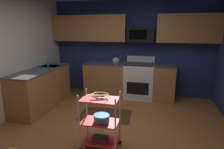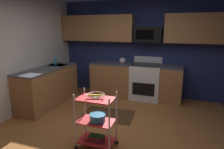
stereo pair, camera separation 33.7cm
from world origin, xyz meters
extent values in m
cube|color=#995B2D|center=(0.00, 0.00, -0.02)|extent=(4.40, 4.80, 0.04)
cube|color=navy|center=(0.00, 2.43, 1.30)|extent=(4.52, 0.06, 2.60)
cube|color=#9E6B3D|center=(0.00, 2.10, 0.44)|extent=(2.42, 0.60, 0.88)
cube|color=#4C4C51|center=(0.00, 2.10, 0.90)|extent=(2.42, 0.60, 0.04)
cube|color=#9E6B3D|center=(-1.90, 0.91, 0.44)|extent=(0.60, 1.79, 0.88)
cube|color=#4C4C51|center=(-1.90, 0.91, 0.90)|extent=(0.60, 1.79, 0.04)
cube|color=#B7BABC|center=(-1.90, 1.35, 0.84)|extent=(0.44, 0.36, 0.16)
cube|color=white|center=(0.29, 2.10, 0.46)|extent=(0.76, 0.64, 0.92)
cube|color=black|center=(0.29, 1.78, 0.35)|extent=(0.56, 0.01, 0.32)
cube|color=white|center=(0.29, 2.39, 1.01)|extent=(0.76, 0.06, 0.18)
cube|color=black|center=(0.29, 2.10, 0.93)|extent=(0.72, 0.60, 0.02)
cube|color=#9E6B3D|center=(-1.16, 2.23, 1.85)|extent=(2.09, 0.33, 0.70)
cube|color=#9E6B3D|center=(1.44, 2.23, 1.85)|extent=(1.51, 0.33, 0.70)
cube|color=black|center=(0.29, 2.21, 1.70)|extent=(0.70, 0.38, 0.40)
cube|color=black|center=(0.23, 2.02, 1.70)|extent=(0.44, 0.01, 0.24)
cylinder|color=silver|center=(-0.33, -0.55, 0.47)|extent=(0.02, 0.02, 0.88)
cylinder|color=black|center=(-0.33, -0.55, 0.04)|extent=(0.07, 0.02, 0.07)
cylinder|color=silver|center=(0.22, -0.55, 0.47)|extent=(0.02, 0.02, 0.88)
cylinder|color=silver|center=(-0.33, -0.22, 0.47)|extent=(0.02, 0.02, 0.88)
cylinder|color=black|center=(-0.33, -0.22, 0.04)|extent=(0.07, 0.02, 0.07)
cylinder|color=silver|center=(0.22, -0.22, 0.47)|extent=(0.02, 0.02, 0.88)
cylinder|color=black|center=(0.22, -0.22, 0.04)|extent=(0.07, 0.02, 0.07)
cube|color=red|center=(-0.05, -0.39, 0.12)|extent=(0.56, 0.34, 0.02)
cube|color=red|center=(-0.05, -0.39, 0.45)|extent=(0.56, 0.34, 0.02)
cube|color=red|center=(-0.05, -0.39, 0.82)|extent=(0.56, 0.34, 0.02)
torus|color=silver|center=(-0.05, -0.39, 0.89)|extent=(0.27, 0.27, 0.01)
cylinder|color=silver|center=(-0.05, -0.39, 0.84)|extent=(0.12, 0.12, 0.02)
ellipsoid|color=yellow|center=(-0.01, -0.37, 0.87)|extent=(0.17, 0.09, 0.04)
ellipsoid|color=yellow|center=(-0.10, -0.40, 0.87)|extent=(0.17, 0.09, 0.04)
cylinder|color=#338CBF|center=(-0.03, -0.39, 0.51)|extent=(0.24, 0.24, 0.11)
torus|color=#338CBF|center=(-0.03, -0.39, 0.57)|extent=(0.25, 0.25, 0.01)
cube|color=#1E4C8C|center=(-0.05, -0.39, 0.14)|extent=(0.24, 0.17, 0.02)
cube|color=#B22626|center=(-0.05, -0.39, 0.17)|extent=(0.23, 0.18, 0.03)
cube|color=#26723F|center=(-0.05, -0.39, 0.19)|extent=(0.24, 0.14, 0.02)
sphere|color=beige|center=(-0.36, 2.10, 0.99)|extent=(0.18, 0.18, 0.18)
sphere|color=black|center=(-0.36, 2.10, 1.08)|extent=(0.03, 0.03, 0.03)
cone|color=beige|center=(-0.28, 2.10, 1.01)|extent=(0.09, 0.04, 0.06)
torus|color=black|center=(-0.36, 2.10, 1.10)|extent=(0.12, 0.01, 0.12)
cylinder|color=#2D8CBF|center=(-1.93, 1.29, 1.02)|extent=(0.06, 0.06, 0.20)
cube|color=#472D19|center=(-0.29, 0.78, 0.01)|extent=(1.14, 0.76, 0.01)
camera|label=1|loc=(0.77, -3.04, 1.87)|focal=31.39mm
camera|label=2|loc=(1.10, -2.94, 1.87)|focal=31.39mm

